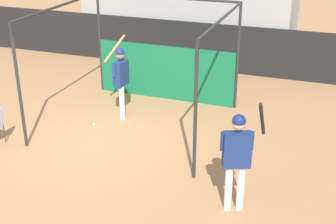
# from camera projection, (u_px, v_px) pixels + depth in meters

# --- Properties ---
(ground_plane) EXTENTS (60.00, 60.00, 0.00)m
(ground_plane) POSITION_uv_depth(u_px,v_px,m) (92.00, 144.00, 10.60)
(ground_plane) COLOR #A8754C
(outfield_wall) EXTENTS (24.00, 0.12, 1.54)m
(outfield_wall) POSITION_uv_depth(u_px,v_px,m) (177.00, 44.00, 15.41)
(outfield_wall) COLOR black
(outfield_wall) RESTS_ON ground
(bleacher_section) EXTENTS (7.05, 3.20, 3.22)m
(bleacher_section) POSITION_uv_depth(u_px,v_px,m) (193.00, 9.00, 16.50)
(bleacher_section) COLOR #9E9E99
(bleacher_section) RESTS_ON ground
(batting_cage) EXTENTS (4.00, 3.80, 2.82)m
(batting_cage) POSITION_uv_depth(u_px,v_px,m) (158.00, 63.00, 12.13)
(batting_cage) COLOR #282828
(batting_cage) RESTS_ON ground
(player_batter) EXTENTS (0.56, 0.92, 1.98)m
(player_batter) POSITION_uv_depth(u_px,v_px,m) (121.00, 76.00, 11.53)
(player_batter) COLOR white
(player_batter) RESTS_ON ground
(player_waiting) EXTENTS (0.69, 0.61, 2.14)m
(player_waiting) POSITION_uv_depth(u_px,v_px,m) (237.00, 153.00, 7.88)
(player_waiting) COLOR white
(player_waiting) RESTS_ON ground
(baseball) EXTENTS (0.07, 0.07, 0.07)m
(baseball) POSITION_uv_depth(u_px,v_px,m) (94.00, 124.00, 11.46)
(baseball) COLOR white
(baseball) RESTS_ON ground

